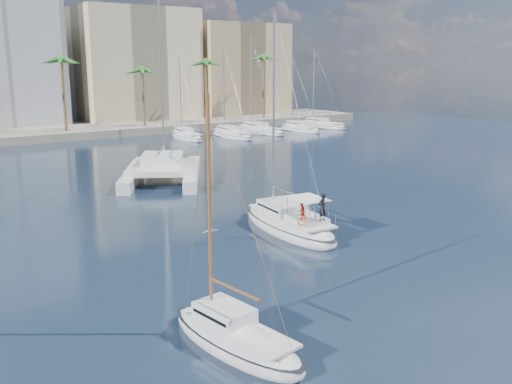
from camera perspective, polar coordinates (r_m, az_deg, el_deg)
ground at (r=34.42m, az=0.20°, el=-5.91°), size 160.00×160.00×0.00m
quay at (r=90.31m, az=-22.56°, el=5.30°), size 120.00×14.00×1.20m
building_beige at (r=104.92m, az=-12.09°, el=12.09°), size 20.00×14.00×20.00m
building_tan_right at (r=112.48m, az=-2.02°, el=11.89°), size 18.00×12.00×18.00m
palm_centre at (r=85.79m, az=-22.54°, el=11.45°), size 3.60×3.60×12.30m
palm_right at (r=98.89m, az=-2.51°, el=12.48°), size 3.60×3.60×12.30m
main_sloop at (r=38.31m, az=3.31°, el=-3.18°), size 4.28×10.42×15.06m
small_sloop at (r=23.41m, az=-2.12°, el=-14.35°), size 3.29×7.60×10.57m
catamaran at (r=55.24m, az=-9.32°, el=2.43°), size 12.70×15.15×19.60m
seagull at (r=35.52m, az=-4.59°, el=-3.90°), size 1.07×0.46×0.20m
moored_yacht_a at (r=83.97m, az=-6.92°, el=5.27°), size 3.37×9.52×11.90m
moored_yacht_b at (r=85.46m, az=-2.42°, el=5.49°), size 3.32×10.83×13.72m
moored_yacht_c at (r=90.68m, az=0.40°, el=5.93°), size 3.98×12.33×15.54m
moored_yacht_d at (r=92.98m, az=4.41°, el=6.07°), size 3.52×9.55×11.90m
moored_yacht_e at (r=98.66m, az=6.64°, el=6.42°), size 4.61×11.11×13.72m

